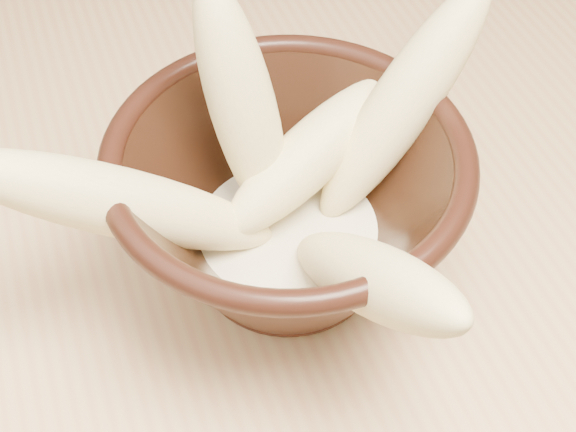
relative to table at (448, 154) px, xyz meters
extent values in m
cube|color=tan|center=(0.00, 0.00, 0.06)|extent=(1.20, 0.80, 0.04)
cylinder|color=black|center=(-0.21, -0.13, 0.09)|extent=(0.10, 0.10, 0.01)
cylinder|color=black|center=(-0.21, -0.13, 0.11)|extent=(0.10, 0.10, 0.01)
torus|color=black|center=(-0.21, -0.13, 0.20)|extent=(0.23, 0.23, 0.02)
cylinder|color=beige|center=(-0.21, -0.13, 0.12)|extent=(0.13, 0.13, 0.02)
ellipsoid|color=#DBC881|center=(-0.22, -0.09, 0.20)|extent=(0.07, 0.11, 0.17)
ellipsoid|color=#DBC881|center=(-0.31, -0.13, 0.18)|extent=(0.20, 0.06, 0.15)
ellipsoid|color=#DBC881|center=(-0.12, -0.11, 0.19)|extent=(0.16, 0.09, 0.16)
ellipsoid|color=#DBC881|center=(-0.18, -0.11, 0.16)|extent=(0.16, 0.11, 0.08)
ellipsoid|color=#DBC881|center=(-0.19, -0.22, 0.18)|extent=(0.07, 0.17, 0.14)
camera|label=1|loc=(-0.33, -0.45, 0.54)|focal=50.00mm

